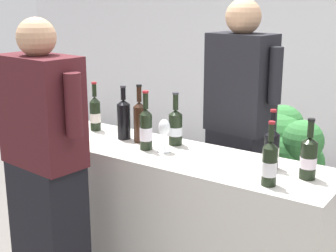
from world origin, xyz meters
name	(u,v)px	position (x,y,z in m)	size (l,w,h in m)	color
wall_back	(318,36)	(0.00, 2.60, 1.40)	(8.00, 0.10, 2.80)	white
counter	(166,223)	(0.00, 0.00, 0.46)	(1.97, 0.53, 0.91)	beige
wine_bottle_0	(95,113)	(-0.64, 0.10, 1.03)	(0.07, 0.07, 0.32)	black
wine_bottle_1	(271,148)	(0.61, 0.07, 1.02)	(0.08, 0.08, 0.31)	black
wine_bottle_2	(309,157)	(0.82, 0.03, 1.02)	(0.08, 0.08, 0.30)	black
wine_bottle_3	(139,120)	(-0.23, 0.06, 1.05)	(0.07, 0.07, 0.35)	black
wine_bottle_4	(124,118)	(-0.36, 0.06, 1.04)	(0.08, 0.08, 0.33)	black
wine_bottle_5	(146,128)	(-0.11, -0.04, 1.04)	(0.07, 0.07, 0.34)	black
wine_bottle_6	(175,126)	(-0.03, 0.14, 1.02)	(0.08, 0.08, 0.32)	black
wine_bottle_7	(270,163)	(0.70, -0.16, 1.02)	(0.07, 0.07, 0.31)	black
wine_glass	(164,129)	(0.00, -0.02, 1.04)	(0.08, 0.08, 0.19)	silver
ice_bucket	(63,114)	(-0.81, -0.02, 1.02)	(0.22, 0.22, 0.22)	silver
person_server	(239,141)	(0.19, 0.55, 0.87)	(0.56, 0.29, 1.76)	black
person_guest	(47,186)	(-0.34, -0.60, 0.82)	(0.59, 0.28, 1.68)	black
potted_shrub	(286,160)	(0.36, 0.96, 0.65)	(0.55, 0.49, 1.03)	brown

